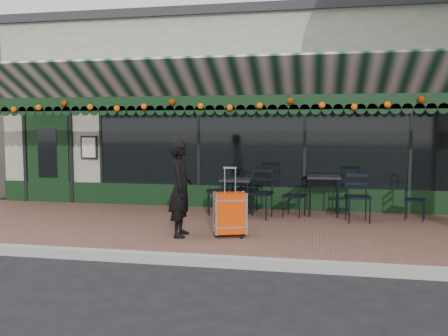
% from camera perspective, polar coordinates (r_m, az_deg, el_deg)
% --- Properties ---
extents(ground, '(80.00, 80.00, 0.00)m').
position_cam_1_polar(ground, '(7.06, -2.96, -11.43)').
color(ground, black).
rests_on(ground, ground).
extents(sidewalk, '(18.00, 4.00, 0.15)m').
position_cam_1_polar(sidewalk, '(8.94, 0.15, -7.42)').
color(sidewalk, brown).
rests_on(sidewalk, ground).
extents(curb, '(18.00, 0.16, 0.15)m').
position_cam_1_polar(curb, '(6.97, -3.12, -11.02)').
color(curb, '#9E9E99').
rests_on(curb, ground).
extents(restaurant_building, '(12.00, 9.60, 4.50)m').
position_cam_1_polar(restaurant_building, '(14.50, 4.52, 6.07)').
color(restaurant_building, gray).
rests_on(restaurant_building, ground).
extents(woman, '(0.45, 0.63, 1.63)m').
position_cam_1_polar(woman, '(7.99, -5.24, -2.45)').
color(woman, black).
rests_on(woman, sidewalk).
extents(suitcase, '(0.58, 0.44, 1.17)m').
position_cam_1_polar(suitcase, '(7.97, 0.73, -5.53)').
color(suitcase, '#DF3C07').
rests_on(suitcase, sidewalk).
extents(cafe_table_a, '(0.67, 0.67, 0.83)m').
position_cam_1_polar(cafe_table_a, '(10.09, 11.92, -1.38)').
color(cafe_table_a, black).
rests_on(cafe_table_a, sidewalk).
extents(cafe_table_b, '(0.63, 0.63, 0.78)m').
position_cam_1_polar(cafe_table_b, '(9.79, 1.53, -1.75)').
color(cafe_table_b, black).
rests_on(cafe_table_b, sidewalk).
extents(chair_a_left, '(0.52, 0.52, 0.85)m').
position_cam_1_polar(chair_a_left, '(9.84, 8.43, -3.36)').
color(chair_a_left, black).
rests_on(chair_a_left, sidewalk).
extents(chair_a_right, '(0.49, 0.49, 0.79)m').
position_cam_1_polar(chair_a_right, '(10.06, 22.01, -3.65)').
color(chair_a_right, black).
rests_on(chair_a_right, sidewalk).
extents(chair_a_front, '(0.52, 0.52, 0.95)m').
position_cam_1_polar(chair_a_front, '(9.56, 15.82, -3.45)').
color(chair_a_front, black).
rests_on(chair_a_front, sidewalk).
extents(chair_b_left, '(0.59, 0.59, 0.95)m').
position_cam_1_polar(chair_b_left, '(9.99, -0.76, -2.88)').
color(chair_b_left, black).
rests_on(chair_b_left, sidewalk).
extents(chair_b_right, '(0.60, 0.60, 0.94)m').
position_cam_1_polar(chair_b_right, '(10.31, 2.53, -2.67)').
color(chair_b_right, black).
rests_on(chair_b_right, sidewalk).
extents(chair_b_front, '(0.58, 0.58, 1.00)m').
position_cam_1_polar(chair_b_front, '(9.59, 4.26, -3.08)').
color(chair_b_front, black).
rests_on(chair_b_front, sidewalk).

